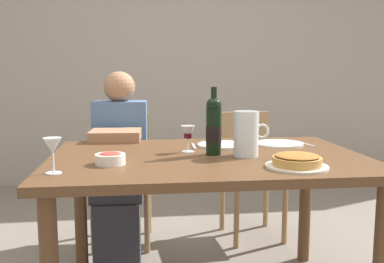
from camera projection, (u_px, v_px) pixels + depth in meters
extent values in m
cube|color=#A3998E|center=(171.00, 48.00, 4.43)|extent=(8.00, 0.10, 2.80)
cube|color=brown|center=(208.00, 159.00, 2.07)|extent=(1.50, 1.00, 0.04)
cylinder|color=brown|center=(81.00, 212.00, 2.46)|extent=(0.07, 0.07, 0.72)
cylinder|color=brown|center=(305.00, 204.00, 2.62)|extent=(0.07, 0.07, 0.72)
cylinder|color=black|center=(214.00, 132.00, 2.06)|extent=(0.07, 0.07, 0.23)
sphere|color=black|center=(214.00, 105.00, 2.04)|extent=(0.07, 0.07, 0.07)
cylinder|color=black|center=(214.00, 95.00, 2.04)|extent=(0.03, 0.03, 0.08)
cylinder|color=black|center=(214.00, 134.00, 2.06)|extent=(0.08, 0.08, 0.08)
cylinder|color=silver|center=(246.00, 134.00, 2.03)|extent=(0.12, 0.12, 0.22)
cylinder|color=silver|center=(246.00, 142.00, 2.03)|extent=(0.11, 0.11, 0.13)
torus|color=silver|center=(262.00, 131.00, 2.04)|extent=(0.07, 0.01, 0.07)
cylinder|color=silver|center=(297.00, 166.00, 1.80)|extent=(0.26, 0.26, 0.01)
cylinder|color=#C18E47|center=(297.00, 161.00, 1.80)|extent=(0.20, 0.20, 0.03)
ellipsoid|color=#9E6028|center=(297.00, 156.00, 1.79)|extent=(0.18, 0.18, 0.02)
cylinder|color=white|center=(110.00, 159.00, 1.86)|extent=(0.13, 0.13, 0.05)
ellipsoid|color=#B2382D|center=(110.00, 156.00, 1.86)|extent=(0.11, 0.11, 0.03)
cylinder|color=silver|center=(54.00, 173.00, 1.70)|extent=(0.06, 0.06, 0.00)
cylinder|color=silver|center=(53.00, 163.00, 1.69)|extent=(0.01, 0.01, 0.08)
cone|color=silver|center=(52.00, 146.00, 1.68)|extent=(0.07, 0.07, 0.06)
cylinder|color=silver|center=(188.00, 152.00, 2.15)|extent=(0.06, 0.06, 0.00)
cylinder|color=silver|center=(188.00, 145.00, 2.14)|extent=(0.01, 0.01, 0.06)
cone|color=silver|center=(188.00, 132.00, 2.13)|extent=(0.07, 0.07, 0.06)
cylinder|color=#470A14|center=(188.00, 136.00, 2.13)|extent=(0.04, 0.04, 0.02)
cylinder|color=white|center=(280.00, 144.00, 2.35)|extent=(0.26, 0.26, 0.01)
cylinder|color=silver|center=(221.00, 145.00, 2.31)|extent=(0.26, 0.26, 0.01)
cube|color=silver|center=(253.00, 145.00, 2.34)|extent=(0.02, 0.16, 0.00)
cube|color=silver|center=(306.00, 144.00, 2.37)|extent=(0.03, 0.18, 0.00)
cube|color=silver|center=(248.00, 145.00, 2.33)|extent=(0.03, 0.18, 0.00)
cube|color=silver|center=(194.00, 146.00, 2.30)|extent=(0.02, 0.16, 0.00)
cube|color=#9E7A51|center=(122.00, 177.00, 2.86)|extent=(0.42, 0.42, 0.02)
cube|color=#9E7A51|center=(124.00, 141.00, 3.02)|extent=(0.36, 0.05, 0.40)
cylinder|color=#9E7A51|center=(93.00, 220.00, 2.72)|extent=(0.04, 0.04, 0.45)
cylinder|color=#9E7A51|center=(147.00, 219.00, 2.74)|extent=(0.04, 0.04, 0.45)
cylinder|color=#9E7A51|center=(101.00, 204.00, 3.05)|extent=(0.04, 0.04, 0.45)
cylinder|color=#9E7A51|center=(149.00, 203.00, 3.08)|extent=(0.04, 0.04, 0.45)
cube|color=#4C6B93|center=(121.00, 139.00, 2.79)|extent=(0.35, 0.22, 0.50)
sphere|color=#9E7051|center=(119.00, 87.00, 2.74)|extent=(0.20, 0.20, 0.20)
cube|color=#33333D|center=(119.00, 185.00, 2.64)|extent=(0.33, 0.40, 0.14)
cube|color=#33333D|center=(117.00, 236.00, 2.53)|extent=(0.28, 0.13, 0.40)
cube|color=#9E7051|center=(116.00, 135.00, 2.50)|extent=(0.30, 0.26, 0.06)
cube|color=#9E7A51|center=(253.00, 173.00, 2.98)|extent=(0.43, 0.43, 0.02)
cube|color=#9E7A51|center=(245.00, 139.00, 3.13)|extent=(0.36, 0.06, 0.40)
cylinder|color=#9E7A51|center=(237.00, 215.00, 2.81)|extent=(0.04, 0.04, 0.45)
cylinder|color=#9E7A51|center=(285.00, 211.00, 2.88)|extent=(0.04, 0.04, 0.45)
cylinder|color=#9E7A51|center=(222.00, 200.00, 3.14)|extent=(0.04, 0.04, 0.45)
cylinder|color=#9E7A51|center=(266.00, 197.00, 3.21)|extent=(0.04, 0.04, 0.45)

